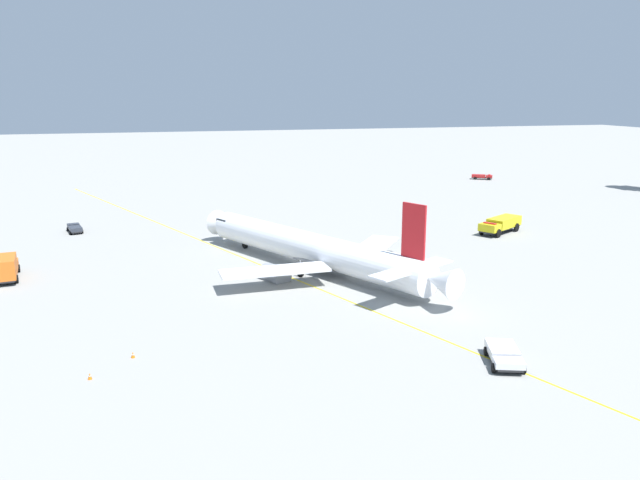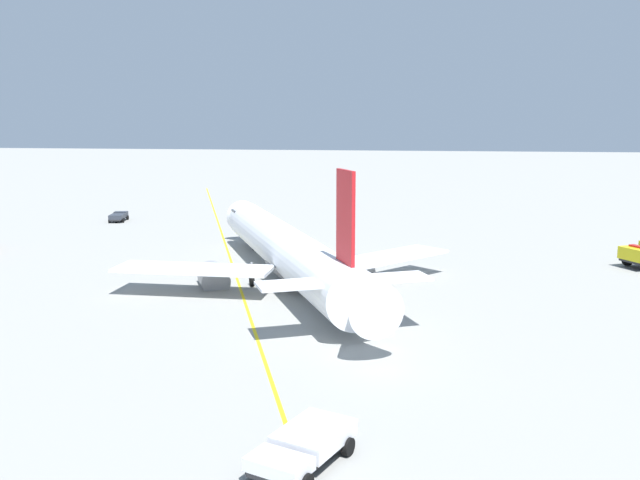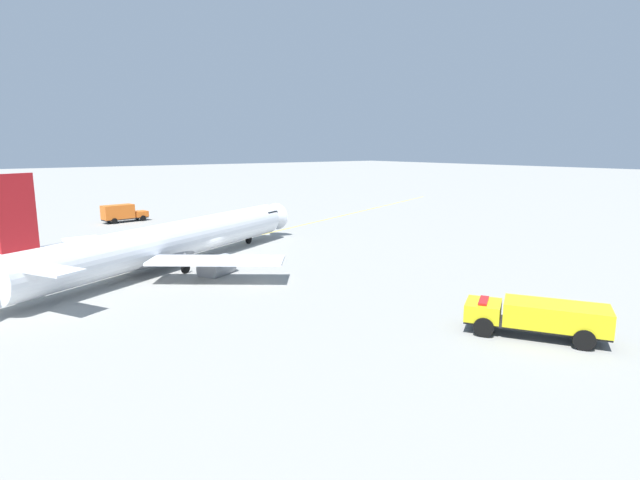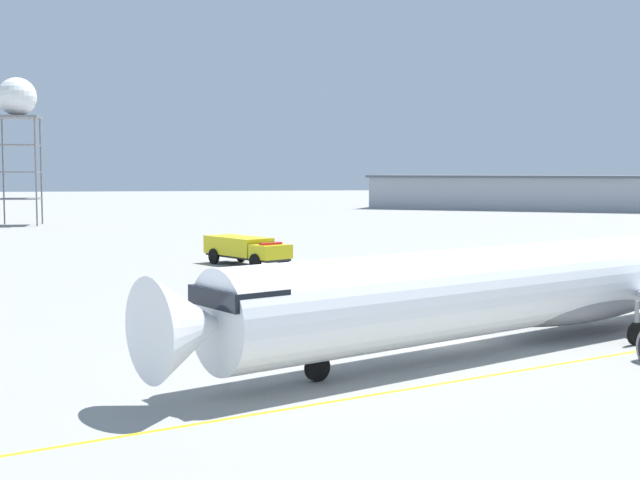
# 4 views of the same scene
# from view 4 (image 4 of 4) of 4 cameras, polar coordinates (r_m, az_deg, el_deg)

# --- Properties ---
(ground_plane) EXTENTS (600.00, 600.00, 0.00)m
(ground_plane) POSITION_cam_4_polar(r_m,az_deg,el_deg) (43.97, 7.91, -6.59)
(ground_plane) COLOR gray
(airliner_main) EXTENTS (42.11, 27.45, 11.64)m
(airliner_main) POSITION_cam_4_polar(r_m,az_deg,el_deg) (45.84, 15.46, -2.89)
(airliner_main) COLOR white
(airliner_main) RESTS_ON ground_plane
(fire_tender_truck) EXTENTS (7.35, 9.61, 2.50)m
(fire_tender_truck) POSITION_cam_4_polar(r_m,az_deg,el_deg) (77.53, -4.91, -0.54)
(fire_tender_truck) COLOR #232326
(fire_tender_truck) RESTS_ON ground_plane
(radar_tower) EXTENTS (6.43, 6.43, 22.28)m
(radar_tower) POSITION_cam_4_polar(r_m,az_deg,el_deg) (140.19, -19.20, 8.37)
(radar_tower) COLOR slate
(radar_tower) RESTS_ON ground_plane
(terminal_shed) EXTENTS (68.51, 51.10, 7.22)m
(terminal_shed) POSITION_cam_4_polar(r_m,az_deg,el_deg) (190.85, 13.63, 3.06)
(terminal_shed) COLOR #999EA8
(terminal_shed) RESTS_ON ground_plane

